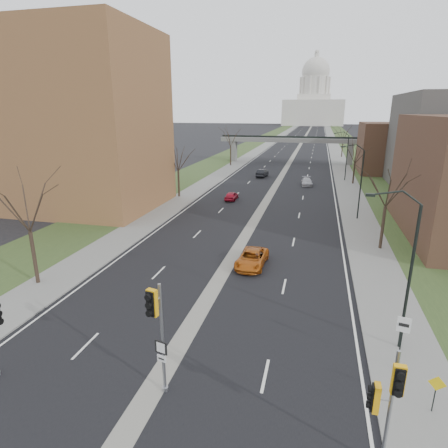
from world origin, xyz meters
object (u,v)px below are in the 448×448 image
at_px(car_right_near, 252,258).
at_px(signal_pole_median, 157,322).
at_px(signal_pole_right, 387,397).
at_px(car_right_mid, 307,182).
at_px(car_left_near, 231,196).
at_px(car_left_far, 262,173).
at_px(warning_sign, 436,389).
at_px(speed_limit_sign, 402,334).

bearing_deg(car_right_near, signal_pole_median, -92.78).
relative_size(signal_pole_right, car_right_mid, 1.13).
xyz_separation_m(car_left_near, car_left_far, (1.45, 20.44, 0.12)).
xyz_separation_m(signal_pole_right, warning_sign, (2.67, 3.39, -1.96)).
relative_size(signal_pole_right, car_left_near, 1.37).
bearing_deg(car_left_near, car_right_near, 107.50).
height_order(warning_sign, car_left_far, warning_sign).
bearing_deg(car_left_far, speed_limit_sign, 110.70).
height_order(speed_limit_sign, car_left_near, speed_limit_sign).
relative_size(speed_limit_sign, car_left_far, 0.65).
bearing_deg(car_right_near, car_left_far, 99.84).
relative_size(car_left_near, car_right_near, 0.76).
xyz_separation_m(speed_limit_sign, car_left_far, (-14.89, 54.54, -1.38)).
height_order(signal_pole_right, car_right_near, signal_pole_right).
bearing_deg(warning_sign, car_right_mid, 112.72).
xyz_separation_m(signal_pole_median, car_right_near, (1.46, 15.67, -3.15)).
xyz_separation_m(signal_pole_right, car_right_near, (-7.61, 17.25, -2.59)).
relative_size(signal_pole_median, signal_pole_right, 1.10).
bearing_deg(signal_pole_median, speed_limit_sign, 35.46).
height_order(warning_sign, car_right_mid, warning_sign).
bearing_deg(car_right_mid, car_right_near, -99.65).
relative_size(warning_sign, car_right_near, 0.38).
xyz_separation_m(car_right_near, car_right_mid, (3.17, 36.64, -0.02)).
bearing_deg(signal_pole_median, car_left_far, 107.08).
height_order(car_left_near, car_right_near, car_right_near).
bearing_deg(warning_sign, car_left_far, 120.18).
bearing_deg(signal_pole_median, car_right_mid, 98.06).
distance_m(car_left_near, car_right_near, 23.91).
xyz_separation_m(speed_limit_sign, warning_sign, (0.94, -2.63, -0.83)).
height_order(car_left_far, car_right_near, car_left_far).
distance_m(warning_sign, car_left_far, 59.32).
relative_size(warning_sign, car_left_far, 0.40).
distance_m(speed_limit_sign, car_left_near, 37.83).
xyz_separation_m(signal_pole_right, speed_limit_sign, (1.73, 6.02, -1.13)).
height_order(signal_pole_median, car_right_near, signal_pole_median).
distance_m(signal_pole_right, car_right_mid, 54.14).
height_order(signal_pole_median, warning_sign, signal_pole_median).
height_order(speed_limit_sign, car_right_mid, speed_limit_sign).
distance_m(signal_pole_median, car_right_mid, 52.61).
xyz_separation_m(speed_limit_sign, car_right_mid, (-6.18, 47.87, -1.48)).
distance_m(signal_pole_right, car_left_near, 42.77).
xyz_separation_m(signal_pole_right, car_left_far, (-13.16, 60.56, -2.52)).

